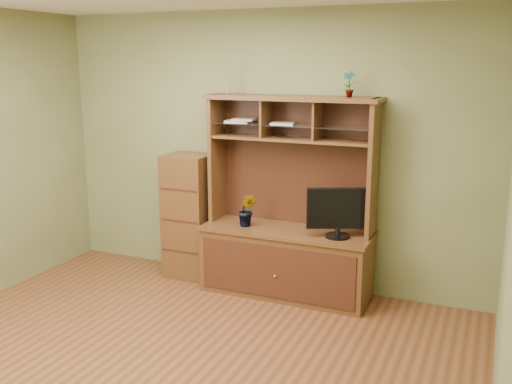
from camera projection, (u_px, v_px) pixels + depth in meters
The scene contains 8 objects.
room at pixel (153, 191), 3.88m from camera, with size 4.54×4.04×2.74m.
media_hutch at pixel (287, 241), 5.48m from camera, with size 1.66×0.61×1.90m.
monitor at pixel (338, 212), 5.12m from camera, with size 0.55×0.28×0.46m.
orchid_plant at pixel (247, 210), 5.49m from camera, with size 0.18×0.15×0.33m, color #255D1F.
top_plant at pixel (349, 84), 5.01m from camera, with size 0.12×0.08×0.23m, color #2B6D26.
reed_diffuser at pixel (227, 82), 5.46m from camera, with size 0.06×0.06×0.31m.
magazines at pixel (254, 121), 5.44m from camera, with size 0.72×0.22×0.04m.
side_cabinet at pixel (189, 216), 5.91m from camera, with size 0.46×0.42×1.29m.
Camera 1 is at (2.14, -3.20, 2.21)m, focal length 40.00 mm.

